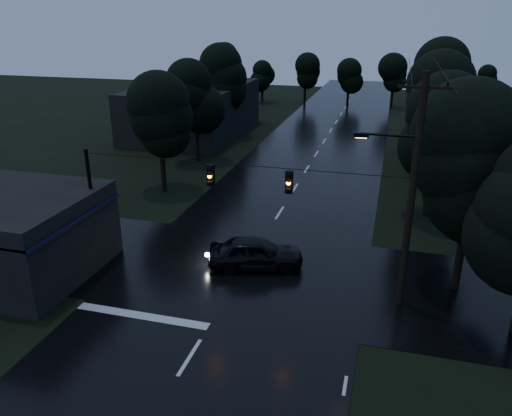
% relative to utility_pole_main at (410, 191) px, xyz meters
% --- Properties ---
extents(main_road, '(12.00, 120.00, 0.02)m').
position_rel_utility_pole_main_xyz_m(main_road, '(-7.41, 19.00, -5.26)').
color(main_road, black).
rests_on(main_road, ground).
extents(cross_street, '(60.00, 9.00, 0.02)m').
position_rel_utility_pole_main_xyz_m(cross_street, '(-7.41, 1.00, -5.26)').
color(cross_street, black).
rests_on(cross_street, ground).
extents(building_far_right, '(10.00, 14.00, 4.40)m').
position_rel_utility_pole_main_xyz_m(building_far_right, '(6.59, 23.00, -3.06)').
color(building_far_right, black).
rests_on(building_far_right, ground).
extents(building_far_left, '(10.00, 16.00, 5.00)m').
position_rel_utility_pole_main_xyz_m(building_far_left, '(-21.41, 29.00, -2.76)').
color(building_far_left, black).
rests_on(building_far_left, ground).
extents(utility_pole_main, '(3.50, 0.30, 10.00)m').
position_rel_utility_pole_main_xyz_m(utility_pole_main, '(0.00, 0.00, 0.00)').
color(utility_pole_main, black).
rests_on(utility_pole_main, ground).
extents(utility_pole_far, '(2.00, 0.30, 7.50)m').
position_rel_utility_pole_main_xyz_m(utility_pole_far, '(0.89, 17.00, -1.38)').
color(utility_pole_far, black).
rests_on(utility_pole_far, ground).
extents(anchor_pole_left, '(0.18, 0.18, 6.00)m').
position_rel_utility_pole_main_xyz_m(anchor_pole_left, '(-14.91, 0.00, -2.26)').
color(anchor_pole_left, black).
rests_on(anchor_pole_left, ground).
extents(span_signals, '(15.00, 0.37, 1.12)m').
position_rel_utility_pole_main_xyz_m(span_signals, '(-6.85, -0.01, -0.01)').
color(span_signals, black).
rests_on(span_signals, ground).
extents(tree_corner_near, '(4.48, 4.48, 9.44)m').
position_rel_utility_pole_main_xyz_m(tree_corner_near, '(2.59, 2.00, 0.74)').
color(tree_corner_near, black).
rests_on(tree_corner_near, ground).
extents(tree_left_a, '(3.92, 3.92, 8.26)m').
position_rel_utility_pole_main_xyz_m(tree_left_a, '(-16.41, 11.00, -0.02)').
color(tree_left_a, black).
rests_on(tree_left_a, ground).
extents(tree_left_b, '(4.20, 4.20, 8.85)m').
position_rel_utility_pole_main_xyz_m(tree_left_b, '(-17.01, 19.00, 0.36)').
color(tree_left_b, black).
rests_on(tree_left_b, ground).
extents(tree_left_c, '(4.48, 4.48, 9.44)m').
position_rel_utility_pole_main_xyz_m(tree_left_c, '(-17.61, 29.00, 0.74)').
color(tree_left_c, black).
rests_on(tree_left_c, ground).
extents(tree_right_a, '(4.20, 4.20, 8.85)m').
position_rel_utility_pole_main_xyz_m(tree_right_a, '(1.59, 11.00, 0.36)').
color(tree_right_a, black).
rests_on(tree_right_a, ground).
extents(tree_right_b, '(4.48, 4.48, 9.44)m').
position_rel_utility_pole_main_xyz_m(tree_right_b, '(2.19, 19.00, 0.74)').
color(tree_right_b, black).
rests_on(tree_right_b, ground).
extents(tree_right_c, '(4.76, 4.76, 10.03)m').
position_rel_utility_pole_main_xyz_m(tree_right_c, '(2.79, 29.00, 1.11)').
color(tree_right_c, black).
rests_on(tree_right_c, ground).
extents(car, '(5.05, 3.05, 1.61)m').
position_rel_utility_pole_main_xyz_m(car, '(-6.93, 1.54, -4.46)').
color(car, black).
rests_on(car, ground).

